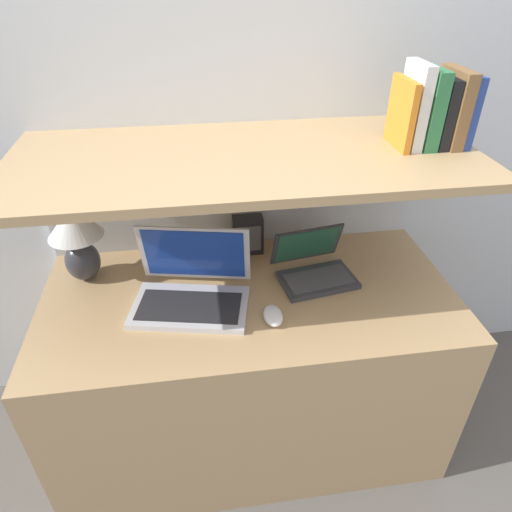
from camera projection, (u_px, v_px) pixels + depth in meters
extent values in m
plane|color=#56514C|center=(263.00, 504.00, 1.72)|extent=(12.00, 12.00, 0.00)
cube|color=silver|center=(234.00, 127.00, 1.68)|extent=(6.00, 0.05, 2.40)
cube|color=tan|center=(250.00, 367.00, 1.80)|extent=(1.45, 0.70, 0.74)
cube|color=silver|center=(239.00, 267.00, 1.98)|extent=(1.45, 0.04, 1.20)
cube|color=tan|center=(245.00, 159.00, 1.40)|extent=(1.45, 0.63, 0.03)
ellipsoid|color=#2D2D33|center=(83.00, 261.00, 1.64)|extent=(0.12, 0.12, 0.15)
cylinder|color=tan|center=(77.00, 240.00, 1.59)|extent=(0.02, 0.02, 0.03)
cone|color=silver|center=(73.00, 222.00, 1.55)|extent=(0.19, 0.19, 0.11)
cube|color=silver|center=(190.00, 307.00, 1.53)|extent=(0.42, 0.30, 0.02)
cube|color=#232326|center=(189.00, 306.00, 1.51)|extent=(0.36, 0.22, 0.00)
cube|color=silver|center=(195.00, 253.00, 1.57)|extent=(0.38, 0.13, 0.23)
cube|color=navy|center=(194.00, 254.00, 1.57)|extent=(0.35, 0.11, 0.20)
cube|color=#333338|center=(317.00, 280.00, 1.65)|extent=(0.29, 0.21, 0.02)
cube|color=#47474C|center=(318.00, 279.00, 1.64)|extent=(0.25, 0.16, 0.00)
cube|color=#333338|center=(307.00, 244.00, 1.69)|extent=(0.27, 0.10, 0.16)
cube|color=#235138|center=(307.00, 244.00, 1.69)|extent=(0.24, 0.09, 0.14)
ellipsoid|color=white|center=(273.00, 316.00, 1.48)|extent=(0.06, 0.10, 0.04)
cube|color=black|center=(248.00, 235.00, 1.78)|extent=(0.12, 0.06, 0.16)
cube|color=#59595B|center=(249.00, 239.00, 1.76)|extent=(0.09, 0.00, 0.11)
cube|color=#284293|center=(463.00, 109.00, 1.41)|extent=(0.03, 0.15, 0.22)
cube|color=brown|center=(452.00, 108.00, 1.40)|extent=(0.04, 0.17, 0.23)
cube|color=black|center=(440.00, 111.00, 1.40)|extent=(0.03, 0.15, 0.21)
cube|color=#2D7042|center=(427.00, 108.00, 1.39)|extent=(0.04, 0.16, 0.23)
cube|color=silver|center=(414.00, 106.00, 1.38)|extent=(0.03, 0.14, 0.25)
cube|color=orange|center=(401.00, 114.00, 1.39)|extent=(0.02, 0.16, 0.21)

